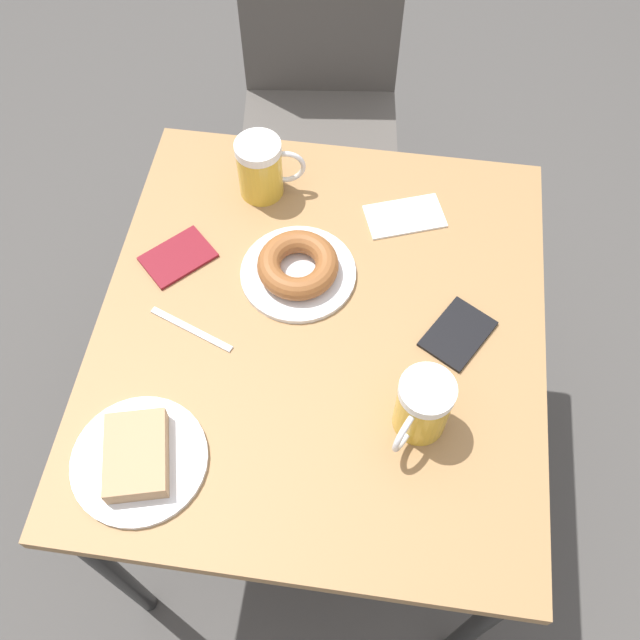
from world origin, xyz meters
TOP-DOWN VIEW (x-y plane):
  - ground_plane at (0.00, 0.00)m, footprint 8.00×8.00m
  - table at (0.00, 0.00)m, footprint 0.79×0.87m
  - chair at (-0.11, 0.80)m, footprint 0.45×0.45m
  - plate_with_cake at (-0.25, -0.29)m, footprint 0.22×0.22m
  - plate_with_donut at (-0.06, 0.10)m, footprint 0.21×0.21m
  - beer_mug_left at (-0.16, 0.30)m, footprint 0.13×0.09m
  - beer_mug_center at (0.18, -0.16)m, footprint 0.09×0.13m
  - napkin_folded at (0.13, 0.27)m, footprint 0.17×0.13m
  - fork at (-0.22, -0.04)m, footprint 0.16×0.07m
  - passport_near_edge at (0.24, 0.02)m, footprint 0.14×0.15m
  - passport_far_edge at (-0.28, 0.11)m, footprint 0.15×0.15m

SIDE VIEW (x-z plane):
  - ground_plane at x=0.00m, z-range 0.00..0.00m
  - chair at x=-0.11m, z-range 0.10..1.01m
  - table at x=0.00m, z-range 0.29..1.01m
  - fork at x=-0.22m, z-range 0.72..0.72m
  - napkin_folded at x=0.13m, z-range 0.72..0.73m
  - passport_near_edge at x=0.24m, z-range 0.72..0.73m
  - passport_far_edge at x=-0.28m, z-range 0.72..0.73m
  - plate_with_cake at x=-0.25m, z-range 0.71..0.76m
  - plate_with_donut at x=-0.06m, z-range 0.72..0.77m
  - beer_mug_left at x=-0.16m, z-range 0.72..0.85m
  - beer_mug_center at x=0.18m, z-range 0.72..0.85m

